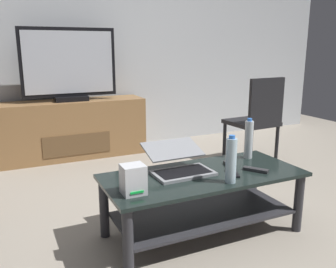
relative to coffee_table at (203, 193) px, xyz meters
name	(u,v)px	position (x,y,z in m)	size (l,w,h in m)	color
ground_plane	(195,230)	(-0.03, 0.05, -0.29)	(7.68, 7.68, 0.00)	#9E9384
back_wall	(97,29)	(-0.03, 2.41, 1.11)	(6.40, 0.12, 2.80)	silver
coffee_table	(203,193)	(0.00, 0.00, 0.00)	(1.28, 0.57, 0.41)	black
media_cabinet	(73,129)	(-0.43, 2.09, 0.03)	(1.57, 0.42, 0.63)	olive
television	(69,66)	(-0.43, 2.07, 0.71)	(0.99, 0.20, 0.76)	black
dining_chair	(257,117)	(1.22, 1.00, 0.22)	(0.47, 0.47, 0.91)	black
laptop	(179,163)	(-0.13, 0.10, 0.19)	(0.38, 0.38, 0.17)	gray
router_box	(133,179)	(-0.51, -0.11, 0.21)	(0.13, 0.12, 0.16)	silver
water_bottle_near	(231,160)	(0.07, -0.20, 0.27)	(0.07, 0.07, 0.29)	silver
water_bottle_far	(249,139)	(0.46, 0.15, 0.27)	(0.06, 0.06, 0.29)	silver
cell_phone	(232,173)	(0.16, -0.08, 0.13)	(0.07, 0.14, 0.01)	black
tv_remote	(230,165)	(0.23, 0.04, 0.14)	(0.04, 0.16, 0.02)	#2D2D30
soundbar_remote	(256,170)	(0.33, -0.10, 0.14)	(0.04, 0.16, 0.02)	#2D2D30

